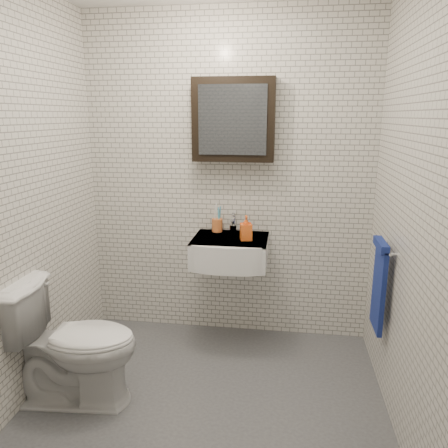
{
  "coord_description": "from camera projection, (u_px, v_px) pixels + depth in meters",
  "views": [
    {
      "loc": [
        0.46,
        -2.31,
        1.73
      ],
      "look_at": [
        0.05,
        0.45,
        1.04
      ],
      "focal_mm": 35.0,
      "sensor_mm": 36.0,
      "label": 1
    }
  ],
  "objects": [
    {
      "name": "soap_bottle",
      "position": [
        246.0,
        228.0,
        3.16
      ],
      "size": [
        0.1,
        0.1,
        0.18
      ],
      "primitive_type": "imported",
      "rotation": [
        0.0,
        0.0,
        0.25
      ],
      "color": "#FFA11A",
      "rests_on": "washbasin"
    },
    {
      "name": "room_shell",
      "position": [
        203.0,
        166.0,
        2.35
      ],
      "size": [
        2.22,
        2.02,
        2.51
      ],
      "color": "silver",
      "rests_on": "ground"
    },
    {
      "name": "ground",
      "position": [
        206.0,
        402.0,
        2.7
      ],
      "size": [
        2.2,
        2.0,
        0.01
      ],
      "primitive_type": "cube",
      "color": "#47494F",
      "rests_on": "ground"
    },
    {
      "name": "washbasin",
      "position": [
        230.0,
        252.0,
        3.22
      ],
      "size": [
        0.55,
        0.5,
        0.2
      ],
      "color": "white",
      "rests_on": "room_shell"
    },
    {
      "name": "faucet",
      "position": [
        233.0,
        224.0,
        3.37
      ],
      "size": [
        0.06,
        0.2,
        0.15
      ],
      "color": "silver",
      "rests_on": "washbasin"
    },
    {
      "name": "toilet",
      "position": [
        73.0,
        342.0,
        2.65
      ],
      "size": [
        0.8,
        0.5,
        0.79
      ],
      "primitive_type": "imported",
      "rotation": [
        0.0,
        0.0,
        1.65
      ],
      "color": "white",
      "rests_on": "ground"
    },
    {
      "name": "mirror_cabinet",
      "position": [
        234.0,
        120.0,
        3.18
      ],
      "size": [
        0.6,
        0.15,
        0.6
      ],
      "color": "black",
      "rests_on": "room_shell"
    },
    {
      "name": "towel_rail",
      "position": [
        379.0,
        282.0,
        2.72
      ],
      "size": [
        0.09,
        0.3,
        0.58
      ],
      "color": "silver",
      "rests_on": "room_shell"
    },
    {
      "name": "toothbrush_cup",
      "position": [
        217.0,
        224.0,
        3.4
      ],
      "size": [
        0.09,
        0.09,
        0.23
      ],
      "rotation": [
        0.0,
        0.0,
        -0.07
      ],
      "color": "#D16B34",
      "rests_on": "washbasin"
    }
  ]
}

